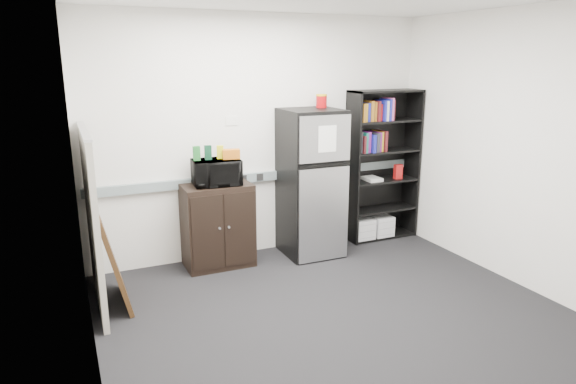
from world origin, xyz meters
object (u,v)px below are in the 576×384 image
(cubicle_partition, at_px, (92,219))
(refrigerator, at_px, (311,183))
(bookshelf, at_px, (381,162))
(microwave, at_px, (216,172))
(cabinet, at_px, (218,225))

(cubicle_partition, distance_m, refrigerator, 2.39)
(bookshelf, distance_m, microwave, 2.13)
(microwave, bearing_deg, cubicle_partition, -158.81)
(bookshelf, height_order, cabinet, bookshelf)
(cubicle_partition, relative_size, refrigerator, 0.97)
(bookshelf, distance_m, cubicle_partition, 3.45)
(bookshelf, relative_size, cubicle_partition, 1.14)
(bookshelf, xyz_separation_m, refrigerator, (-1.04, -0.15, -0.14))
(cabinet, height_order, microwave, microwave)
(bookshelf, distance_m, refrigerator, 1.06)
(bookshelf, xyz_separation_m, cubicle_partition, (-3.41, -0.49, -0.16))
(cabinet, bearing_deg, cubicle_partition, -161.79)
(cabinet, bearing_deg, refrigerator, -4.20)
(bookshelf, height_order, microwave, bookshelf)
(cabinet, distance_m, refrigerator, 1.16)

